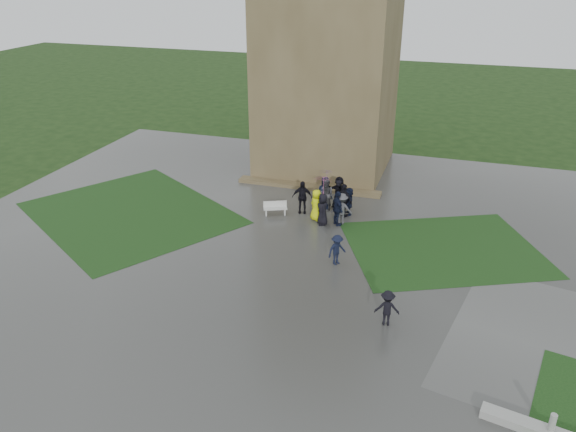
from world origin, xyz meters
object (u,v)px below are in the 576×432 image
(bench, at_px, (275,208))
(pedestrian_near, at_px, (387,308))
(tower, at_px, (330,29))
(pedestrian_mid, at_px, (337,250))

(bench, height_order, pedestrian_near, pedestrian_near)
(pedestrian_near, bearing_deg, tower, -77.57)
(tower, bearing_deg, pedestrian_mid, -73.73)
(pedestrian_mid, bearing_deg, bench, 84.89)
(tower, xyz_separation_m, pedestrian_mid, (3.81, -13.06, -8.24))
(pedestrian_mid, xyz_separation_m, pedestrian_near, (2.93, -4.03, -0.00))
(tower, distance_m, pedestrian_near, 20.13)
(bench, xyz_separation_m, pedestrian_near, (7.45, -8.41, 0.36))
(tower, bearing_deg, bench, -94.67)
(tower, relative_size, bench, 13.28)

